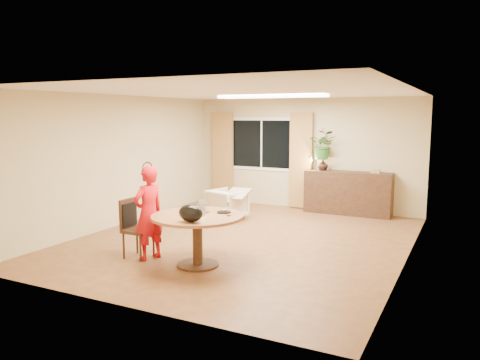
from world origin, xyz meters
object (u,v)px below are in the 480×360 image
at_px(dining_table, 197,226).
at_px(child, 149,213).
at_px(dining_chair, 138,229).
at_px(armchair, 227,204).
at_px(sideboard, 348,193).

height_order(dining_table, child, child).
bearing_deg(child, dining_table, 108.07).
distance_m(dining_chair, armchair, 2.99).
height_order(armchair, sideboard, sideboard).
relative_size(dining_table, armchair, 1.89).
relative_size(child, sideboard, 0.76).
distance_m(dining_chair, sideboard, 5.13).
xyz_separation_m(dining_chair, armchair, (-0.03, 2.99, -0.13)).
relative_size(dining_table, child, 0.93).
xyz_separation_m(armchair, sideboard, (2.16, 1.68, 0.16)).
bearing_deg(sideboard, child, -112.54).
xyz_separation_m(child, armchair, (-0.23, 2.98, -0.40)).
bearing_deg(child, dining_chair, -72.77).
bearing_deg(sideboard, dining_chair, -114.57).
distance_m(dining_table, child, 0.85).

